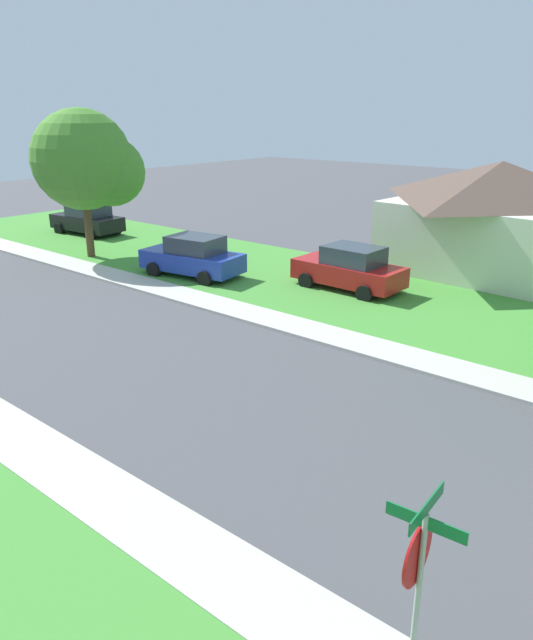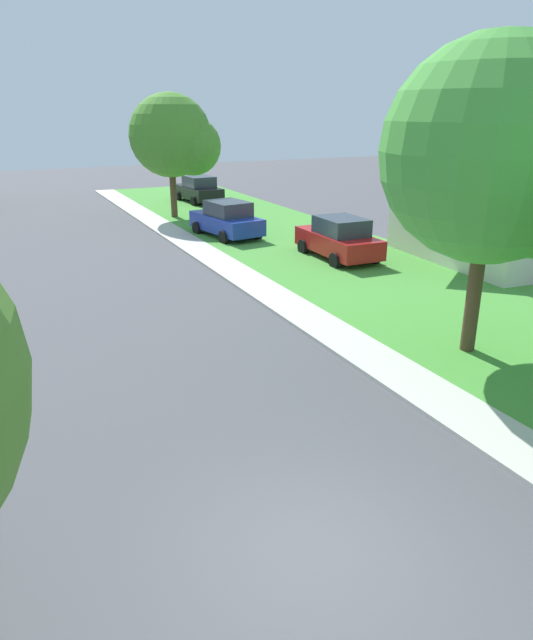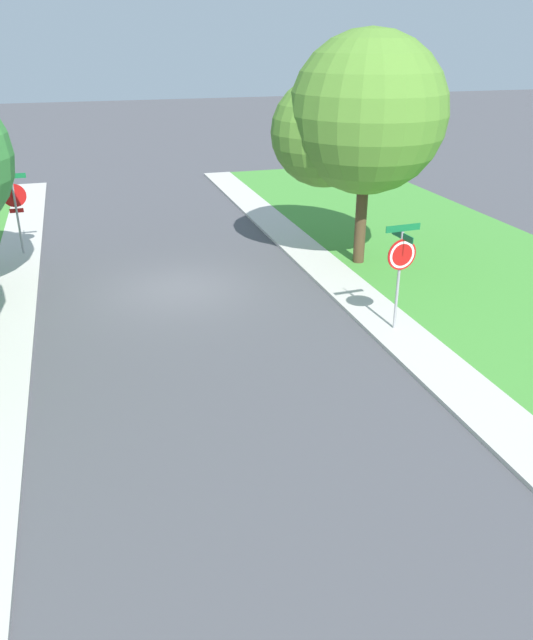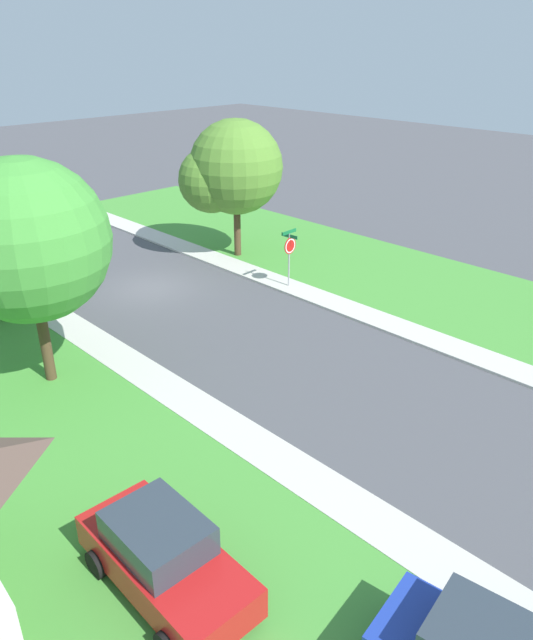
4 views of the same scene
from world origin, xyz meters
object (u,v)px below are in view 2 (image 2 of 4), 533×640
Objects in this scene: car_red_driveway_right at (339,239)px; car_blue_across_road at (227,219)px; tree_sidewalk_far at (507,159)px; tree_across_right at (176,138)px; house_right_setback at (527,200)px; car_black_far_down_street at (199,190)px.

car_blue_across_road is at bearing 112.69° from car_red_driveway_right.
tree_sidewalk_far is 22.04m from tree_across_right.
tree_sidewalk_far reaches higher than house_right_setback.
house_right_setback is at bearing -21.71° from car_red_driveway_right.
tree_across_right is at bearing 103.92° from car_red_driveway_right.
house_right_setback is (7.29, -19.90, 1.50)m from car_black_far_down_street.
tree_across_right reaches higher than car_black_far_down_street.
car_red_driveway_right is at bearing -67.31° from car_blue_across_road.
tree_sidewalk_far is (-1.94, -9.92, 3.91)m from car_red_driveway_right.
tree_across_right is at bearing 94.45° from car_blue_across_road.
car_red_driveway_right is 0.46× the size of house_right_setback.
tree_across_right is (-0.47, 6.05, 3.49)m from car_blue_across_road.
car_blue_across_road is at bearing -102.31° from car_black_far_down_street.
car_red_driveway_right is at bearing 158.29° from house_right_setback.
car_blue_across_road is 7.00m from tree_across_right.
tree_across_right is (-3.00, 12.09, 3.49)m from car_red_driveway_right.
tree_across_right reaches higher than house_right_setback.
house_right_setback is at bearing -55.77° from tree_across_right.
car_red_driveway_right is 6.55m from car_blue_across_road.
tree_across_right is at bearing 92.76° from tree_sidewalk_far.
tree_sidewalk_far is 0.80× the size of house_right_setback.
car_blue_across_road is 16.44m from tree_sidewalk_far.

